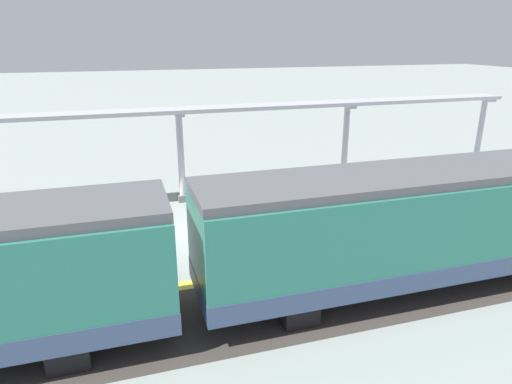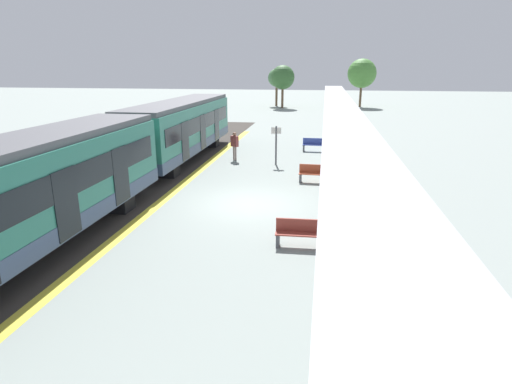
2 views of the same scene
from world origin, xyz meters
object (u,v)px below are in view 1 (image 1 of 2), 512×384
Objects in this scene: bench_mid_platform at (274,191)px; bench_extra_slot at (86,208)px; train_near_carriage at (431,224)px; canopy_pillar_nearest at (479,135)px; bench_far_end at (425,176)px; trash_bin at (501,166)px; canopy_pillar_second at (345,145)px; canopy_pillar_third at (181,158)px.

bench_extra_slot is at bearing 88.06° from bench_mid_platform.
canopy_pillar_nearest is at bearing -47.46° from train_near_carriage.
trash_bin is (0.43, -4.94, -0.01)m from bench_far_end.
trash_bin is at bearing -89.54° from bench_extra_slot.
canopy_pillar_second is 1.00× the size of canopy_pillar_third.
canopy_pillar_third is (8.97, 5.75, 0.14)m from train_near_carriage.
train_near_carriage is at bearing -165.98° from bench_mid_platform.
bench_far_end is (-1.17, -3.81, -1.53)m from canopy_pillar_second.
bench_mid_platform is at bearing 89.98° from bench_far_end.
canopy_pillar_third is 2.58× the size of bench_far_end.
canopy_pillar_second is at bearing 90.00° from canopy_pillar_nearest.
train_near_carriage is 3.43× the size of canopy_pillar_second.
trash_bin is at bearing -52.59° from train_near_carriage.
canopy_pillar_second is (0.00, 7.77, 0.00)m from canopy_pillar_nearest.
bench_far_end is (-0.00, -7.76, 0.00)m from bench_mid_platform.
canopy_pillar_second is 4.39m from bench_mid_platform.
canopy_pillar_third is 16.60m from trash_bin.
canopy_pillar_second is 4.27m from bench_far_end.
bench_mid_platform reaches higher than trash_bin.
bench_far_end is (-1.17, 3.96, -1.53)m from canopy_pillar_nearest.
canopy_pillar_second is 8.92m from trash_bin.
bench_extra_slot is at bearing 89.02° from bench_far_end.
train_near_carriage is 8.85× the size of bench_far_end.
bench_extra_slot is (-0.91, 3.93, -1.53)m from canopy_pillar_third.
bench_mid_platform is (-1.17, -3.81, -1.53)m from canopy_pillar_third.
bench_mid_platform is at bearing 91.92° from trash_bin.
canopy_pillar_third is 4.54× the size of trash_bin.
canopy_pillar_nearest reaches higher than trash_bin.
canopy_pillar_second and canopy_pillar_third have the same top height.
bench_far_end is 1.00× the size of bench_extra_slot.
bench_mid_platform is 1.00× the size of bench_extra_slot.
canopy_pillar_nearest is at bearing 52.91° from trash_bin.
canopy_pillar_nearest is at bearing -87.33° from bench_extra_slot.
train_near_carriage is 15.56× the size of trash_bin.
bench_extra_slot is at bearing 90.46° from trash_bin.
train_near_carriage is 3.43× the size of canopy_pillar_third.
train_near_carriage is 13.62m from trash_bin.
canopy_pillar_nearest is at bearing -73.49° from bench_far_end.
train_near_carriage reaches higher than trash_bin.
canopy_pillar_second is 7.76m from canopy_pillar_third.
bench_extra_slot is (-0.91, 11.69, -1.53)m from canopy_pillar_second.
train_near_carriage reaches higher than bench_far_end.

